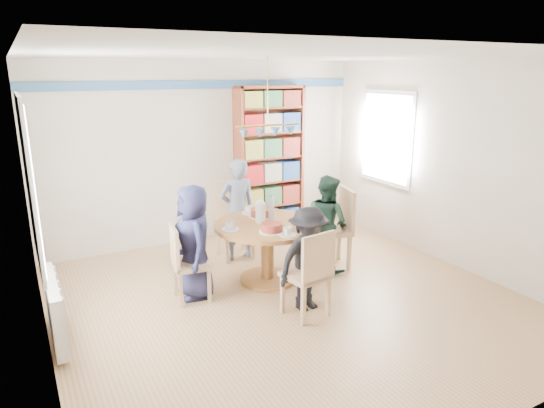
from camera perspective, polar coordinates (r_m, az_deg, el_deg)
ground at (r=5.68m, az=1.96°, el=-11.22°), size 5.00×5.00×0.00m
room_shell at (r=5.80m, az=-4.49°, el=6.47°), size 5.00×5.00×5.00m
radiator at (r=5.17m, az=-24.20°, el=-11.22°), size 0.12×1.00×0.60m
dining_table at (r=5.96m, az=-0.55°, el=-4.08°), size 1.30×1.30×0.75m
chair_left at (r=5.57m, az=-10.27°, el=-6.51°), size 0.44×0.44×0.89m
chair_right at (r=6.47m, az=7.73°, el=-2.38°), size 0.58×0.58×1.06m
chair_far at (r=6.82m, az=-4.71°, el=-1.35°), size 0.50×0.50×1.06m
chair_near at (r=5.11m, az=4.59°, el=-7.85°), size 0.49×0.49×0.97m
person_left at (r=5.60m, az=-9.15°, el=-4.41°), size 0.47×0.68×1.33m
person_right at (r=6.34m, az=6.48°, el=-2.23°), size 0.58×0.69×1.27m
person_far at (r=6.64m, az=-4.07°, el=-0.66°), size 0.53×0.36×1.42m
person_near at (r=5.27m, az=4.25°, el=-6.50°), size 0.81×0.53×1.17m
bookshelf at (r=7.74m, az=-0.32°, el=5.01°), size 1.11×0.33×2.33m
tableware at (r=5.89m, az=-0.89°, el=-1.65°), size 1.18×1.18×0.31m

